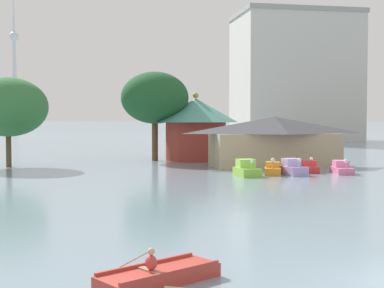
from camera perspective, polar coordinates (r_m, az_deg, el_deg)
rowboat_with_rower at (r=17.14m, az=-3.48°, el=-13.51°), size 4.06×4.07×1.21m
pedal_boat_lime at (r=48.13m, az=5.71°, el=-2.65°), size 1.91×2.98×1.46m
pedal_boat_orange at (r=49.36m, az=8.39°, el=-2.64°), size 2.05×2.60×1.58m
pedal_boat_lavender at (r=49.63m, az=10.40°, el=-2.51°), size 2.10×2.89×1.59m
pedal_boat_red at (r=52.12m, az=12.13°, el=-2.43°), size 1.93×2.50×1.50m
pedal_boat_pink at (r=51.93m, az=15.29°, el=-2.46°), size 1.94×3.20×1.39m
boathouse at (r=57.77m, az=8.56°, el=0.37°), size 14.01×6.08×5.22m
green_roof_pavilion at (r=65.82m, az=0.39°, el=2.08°), size 10.18×10.18×8.14m
shoreline_tree_tall_left at (r=59.79m, az=-18.59°, el=3.67°), size 8.17×8.17×9.30m
shoreline_tree_mid at (r=65.50m, az=-3.89°, el=4.80°), size 8.05×8.05×10.59m
background_building_block at (r=127.06m, az=10.65°, el=6.84°), size 26.64×17.81×28.77m
distant_broadcast_tower at (r=399.42m, az=-18.02°, el=9.54°), size 6.69×6.69×130.47m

